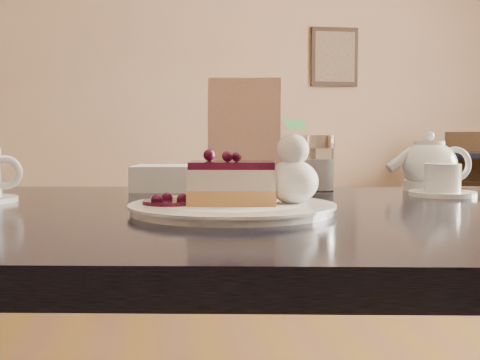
{
  "coord_description": "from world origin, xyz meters",
  "views": [
    {
      "loc": [
        0.04,
        -0.57,
        0.83
      ],
      "look_at": [
        0.16,
        0.17,
        0.78
      ],
      "focal_mm": 45.0,
      "sensor_mm": 36.0,
      "label": 1
    }
  ],
  "objects": [
    {
      "name": "napkin_stack",
      "position": [
        0.08,
        0.61,
        0.76
      ],
      "size": [
        0.14,
        0.14,
        0.05
      ],
      "primitive_type": "cube",
      "rotation": [
        0.0,
        0.0,
        -0.17
      ],
      "color": "white",
      "rests_on": "main_table"
    },
    {
      "name": "menu_card",
      "position": [
        0.22,
        0.56,
        0.84
      ],
      "size": [
        0.14,
        0.05,
        0.21
      ],
      "primitive_type": "cube",
      "rotation": [
        0.0,
        0.0,
        -0.17
      ],
      "color": "#FCE8CF",
      "rests_on": "main_table"
    },
    {
      "name": "berry_sauce",
      "position": [
        0.07,
        0.25,
        0.75
      ],
      "size": [
        0.08,
        0.08,
        0.01
      ],
      "primitive_type": "cylinder",
      "color": "black",
      "rests_on": "dessert_plate"
    },
    {
      "name": "cheesecake_slice",
      "position": [
        0.16,
        0.24,
        0.77
      ],
      "size": [
        0.13,
        0.1,
        0.06
      ],
      "rotation": [
        0.0,
        0.0,
        -0.17
      ],
      "color": "#DF945A",
      "rests_on": "dessert_plate"
    },
    {
      "name": "main_table",
      "position": [
        0.17,
        0.28,
        0.66
      ],
      "size": [
        1.29,
        0.97,
        0.73
      ],
      "rotation": [
        0.0,
        0.0,
        -0.17
      ],
      "color": "black",
      "rests_on": "ground"
    },
    {
      "name": "sugar_shaker",
      "position": [
        0.37,
        0.54,
        0.79
      ],
      "size": [
        0.06,
        0.06,
        0.11
      ],
      "color": "white",
      "rests_on": "main_table"
    },
    {
      "name": "tea_set",
      "position": [
        0.58,
        0.5,
        0.77
      ],
      "size": [
        0.16,
        0.22,
        0.1
      ],
      "color": "white",
      "rests_on": "main_table"
    },
    {
      "name": "dessert_plate",
      "position": [
        0.16,
        0.24,
        0.74
      ],
      "size": [
        0.27,
        0.27,
        0.01
      ],
      "primitive_type": "cylinder",
      "color": "white",
      "rests_on": "main_table"
    },
    {
      "name": "whipped_cream",
      "position": [
        0.24,
        0.23,
        0.77
      ],
      "size": [
        0.07,
        0.07,
        0.06
      ],
      "color": "white",
      "rests_on": "dessert_plate"
    }
  ]
}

